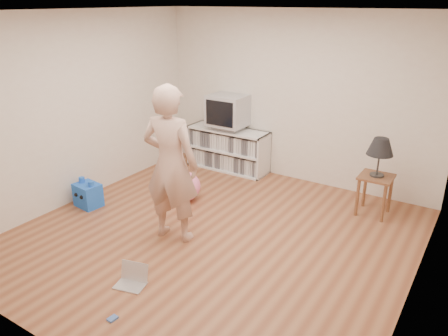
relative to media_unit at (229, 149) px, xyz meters
name	(u,v)px	position (x,y,z in m)	size (l,w,h in m)	color
ground	(214,236)	(1.06, -2.04, -0.35)	(4.50, 4.50, 0.00)	brown
walls	(213,134)	(1.06, -2.04, 0.95)	(4.52, 4.52, 2.60)	beige
ceiling	(211,11)	(1.06, -2.04, 2.25)	(4.50, 4.50, 0.01)	white
media_unit	(229,149)	(0.00, 0.00, 0.00)	(1.40, 0.45, 0.70)	white
dvd_deck	(228,127)	(0.00, -0.02, 0.39)	(0.45, 0.35, 0.07)	gray
crt_tv	(228,110)	(0.00, -0.02, 0.67)	(0.60, 0.53, 0.50)	#ACACB2
side_table	(375,185)	(2.53, -0.39, 0.07)	(0.42, 0.42, 0.55)	brown
table_lamp	(380,148)	(2.53, -0.39, 0.59)	(0.34, 0.34, 0.52)	#333333
person	(171,165)	(0.66, -2.31, 0.59)	(0.68, 0.45, 1.87)	tan
laptop	(132,278)	(0.90, -3.28, -0.29)	(0.35, 0.31, 0.21)	silver
playing_cards	(113,319)	(1.13, -3.78, -0.34)	(0.07, 0.09, 0.02)	#466ABA
plush_blue	(88,195)	(-0.87, -2.29, -0.18)	(0.38, 0.33, 0.40)	blue
plush_pink	(183,186)	(0.12, -1.42, -0.14)	(0.50, 0.50, 0.43)	pink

